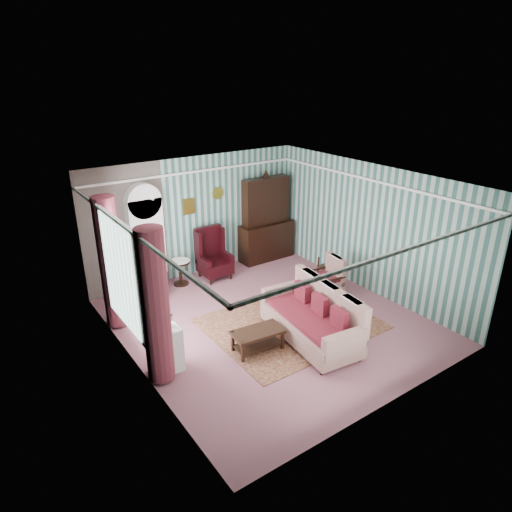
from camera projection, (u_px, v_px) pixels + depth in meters
floor at (269, 322)px, 9.27m from camera, size 6.00×6.00×0.00m
room_shell at (238, 232)px, 8.31m from camera, size 5.53×6.02×2.91m
bookcase at (147, 243)px, 10.28m from camera, size 0.80×0.28×2.24m
dresser_hutch at (267, 217)px, 11.88m from camera, size 1.50×0.56×2.36m
wingback_left at (146, 271)px, 10.05m from camera, size 0.76×0.80×1.25m
wingback_right at (214, 254)px, 10.97m from camera, size 0.76×0.80×1.25m
seated_woman at (146, 273)px, 10.06m from camera, size 0.44×0.40×1.18m
round_side_table at (180, 273)px, 10.76m from camera, size 0.50×0.50×0.60m
nest_table at (329, 267)px, 11.15m from camera, size 0.45×0.38×0.54m
plant_stand at (165, 351)px, 7.63m from camera, size 0.55×0.35×0.80m
rug at (290, 323)px, 9.20m from camera, size 3.20×2.60×0.01m
sofa at (311, 315)px, 8.44m from camera, size 1.34×2.29×1.08m
floral_armchair at (325, 274)px, 10.18m from camera, size 0.90×0.83×1.04m
coffee_table at (258, 340)px, 8.27m from camera, size 0.98×0.58×0.41m
potted_plant_a at (162, 324)px, 7.28m from camera, size 0.38×0.34×0.40m
potted_plant_b at (164, 314)px, 7.54m from camera, size 0.30×0.28×0.44m
potted_plant_c at (157, 320)px, 7.43m from camera, size 0.26×0.26×0.36m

